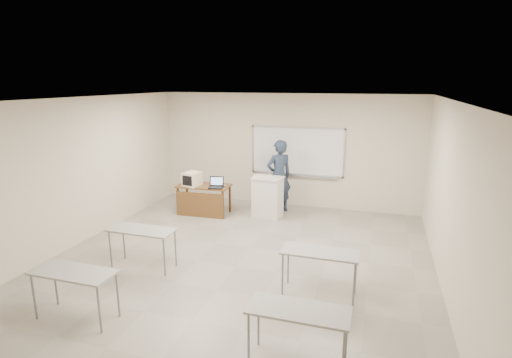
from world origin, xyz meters
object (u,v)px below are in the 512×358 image
(mouse, at_px, (225,186))
(presenter, at_px, (279,176))
(crt_monitor, at_px, (192,179))
(instructor_desk, at_px, (202,195))
(whiteboard, at_px, (297,152))
(keyboard, at_px, (263,176))
(podium, at_px, (268,197))
(laptop, at_px, (217,185))

(mouse, distance_m, presenter, 1.41)
(presenter, bearing_deg, crt_monitor, -16.76)
(instructor_desk, xyz_separation_m, presenter, (1.76, 0.85, 0.41))
(instructor_desk, height_order, presenter, presenter)
(whiteboard, xyz_separation_m, keyboard, (-0.65, -1.01, -0.46))
(podium, bearing_deg, whiteboard, 71.20)
(whiteboard, bearing_deg, podium, -114.65)
(podium, height_order, presenter, presenter)
(laptop, height_order, presenter, presenter)
(podium, distance_m, laptop, 1.30)
(podium, relative_size, presenter, 0.54)
(mouse, bearing_deg, keyboard, -4.27)
(podium, height_order, crt_monitor, crt_monitor)
(laptop, distance_m, mouse, 0.23)
(podium, xyz_separation_m, crt_monitor, (-1.85, -0.40, 0.41))
(whiteboard, bearing_deg, presenter, -118.03)
(podium, bearing_deg, mouse, -161.90)
(instructor_desk, xyz_separation_m, podium, (1.60, 0.39, -0.02))
(whiteboard, relative_size, podium, 2.46)
(instructor_desk, xyz_separation_m, keyboard, (1.45, 0.47, 0.50))
(crt_monitor, xyz_separation_m, presenter, (2.01, 0.86, 0.02))
(mouse, height_order, presenter, presenter)
(mouse, xyz_separation_m, keyboard, (0.90, 0.31, 0.25))
(crt_monitor, height_order, presenter, presenter)
(instructor_desk, bearing_deg, presenter, 23.26)
(mouse, relative_size, keyboard, 0.22)
(podium, distance_m, crt_monitor, 1.94)
(instructor_desk, height_order, podium, podium)
(crt_monitor, distance_m, keyboard, 1.77)
(instructor_desk, height_order, mouse, mouse)
(mouse, distance_m, keyboard, 0.98)
(keyboard, distance_m, presenter, 0.50)
(mouse, relative_size, presenter, 0.05)
(laptop, bearing_deg, keyboard, 13.05)
(instructor_desk, distance_m, presenter, 2.00)
(podium, bearing_deg, keyboard, 157.77)
(keyboard, bearing_deg, mouse, -177.10)
(laptop, height_order, keyboard, keyboard)
(keyboard, bearing_deg, whiteboard, 41.23)
(whiteboard, height_order, mouse, whiteboard)
(mouse, xyz_separation_m, presenter, (1.21, 0.69, 0.17))
(crt_monitor, bearing_deg, presenter, 34.03)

